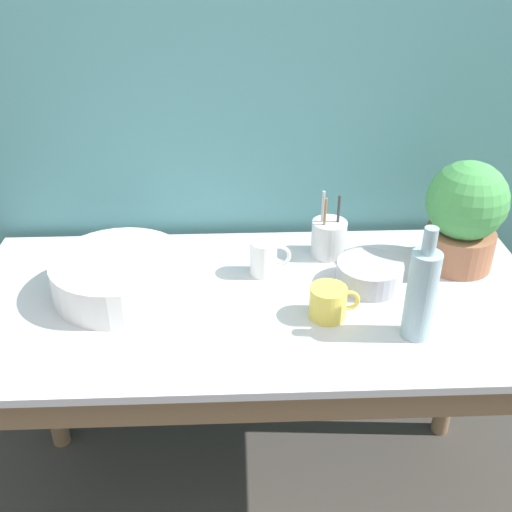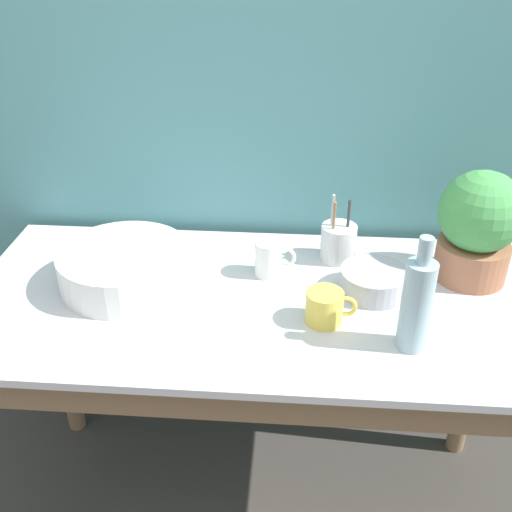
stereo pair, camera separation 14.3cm
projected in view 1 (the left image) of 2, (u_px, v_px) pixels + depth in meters
The scene contains 9 objects.
wall_back at pixel (250, 93), 1.63m from camera, with size 6.00×0.05×2.40m.
counter_table at pixel (256, 350), 1.54m from camera, with size 1.45×0.68×0.80m.
potted_plant at pixel (465, 214), 1.56m from camera, with size 0.21×0.21×0.29m.
bowl_wash_large at pixel (120, 275), 1.49m from camera, with size 0.33×0.33×0.10m.
bottle_tall at pixel (421, 293), 1.31m from camera, with size 0.07×0.07×0.27m.
mug_white at pixel (265, 258), 1.57m from camera, with size 0.11×0.07×0.10m.
mug_yellow at pixel (329, 302), 1.40m from camera, with size 0.12×0.09×0.08m.
bowl_small_steel at pixel (369, 274), 1.53m from camera, with size 0.17×0.17×0.06m.
utensil_cup at pixel (329, 238), 1.65m from camera, with size 0.10×0.10×0.19m.
Camera 1 is at (-0.05, -0.89, 1.64)m, focal length 42.00 mm.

